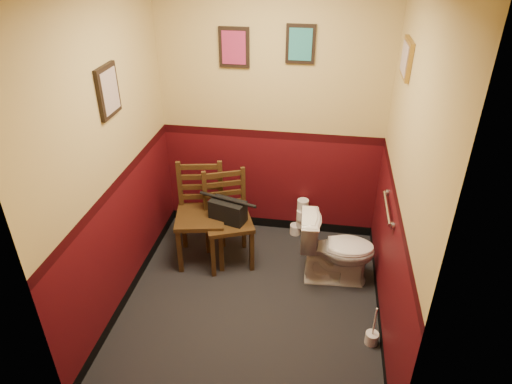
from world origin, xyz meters
The scene contains 16 objects.
floor centered at (0.00, 0.00, 0.00)m, with size 2.20×2.40×0.00m, color black.
wall_back centered at (0.00, 1.20, 1.35)m, with size 2.20×2.70×0.00m, color #450A0F.
wall_front centered at (0.00, -1.20, 1.35)m, with size 2.20×2.70×0.00m, color #450A0F.
wall_left centered at (-1.10, 0.00, 1.35)m, with size 2.40×2.70×0.00m, color #450A0F.
wall_right centered at (1.10, 0.00, 1.35)m, with size 2.40×2.70×0.00m, color #450A0F.
grab_bar centered at (1.07, 0.25, 0.95)m, with size 0.05×0.56×0.06m.
framed_print_back_a centered at (-0.35, 1.18, 1.95)m, with size 0.28×0.04×0.36m.
framed_print_back_b centered at (0.25, 1.18, 2.00)m, with size 0.26×0.04×0.34m.
framed_print_left centered at (-1.08, 0.10, 1.85)m, with size 0.04×0.30×0.38m.
framed_print_right centered at (1.08, 0.60, 2.05)m, with size 0.04×0.34×0.28m.
toilet centered at (0.72, 0.45, 0.34)m, with size 0.39×0.70×0.68m, color white.
toilet_brush centered at (1.03, -0.29, 0.06)m, with size 0.11×0.11×0.38m.
chair_left centered at (-0.60, 0.59, 0.49)m, with size 0.54×0.54×0.98m.
chair_right centered at (-0.33, 0.59, 0.47)m, with size 0.57×0.57×0.93m.
handbag centered at (-0.32, 0.55, 0.59)m, with size 0.37×0.25×0.24m.
tp_stack centered at (0.36, 1.11, 0.18)m, with size 0.25×0.15×0.43m.
Camera 1 is at (0.51, -2.96, 2.91)m, focal length 32.00 mm.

